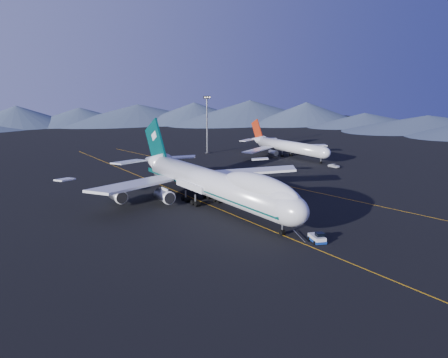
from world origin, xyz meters
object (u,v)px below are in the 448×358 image
service_van (334,166)px  pushback_tug (317,239)px  second_jet (287,146)px  boeing_747 (213,183)px  floodlight_mast (207,125)px

service_van → pushback_tug: bearing=-144.3°
second_jet → service_van: second_jet is taller
second_jet → boeing_747: bearing=-119.9°
second_jet → floodlight_mast: bearing=153.6°
second_jet → floodlight_mast: floodlight_mast is taller
boeing_747 → pushback_tug: (3.00, -33.29, -5.22)m
service_van → floodlight_mast: bearing=103.5°
boeing_747 → pushback_tug: size_ratio=15.10×
boeing_747 → service_van: bearing=20.3°
pushback_tug → service_van: (60.45, 56.71, 0.02)m
service_van → floodlight_mast: (-20.21, 52.69, 11.28)m
boeing_747 → floodlight_mast: bearing=60.4°
second_jet → service_van: size_ratio=10.85×
pushback_tug → second_jet: size_ratio=0.10×
pushback_tug → service_van: bearing=62.5°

